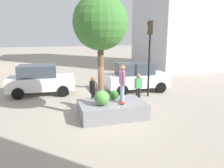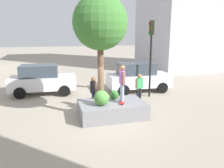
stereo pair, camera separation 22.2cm
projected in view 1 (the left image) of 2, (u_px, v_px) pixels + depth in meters
ground_plane at (109, 118)px, 10.66m from camera, size 120.00×120.00×0.00m
planter_ledge at (112, 109)px, 10.84m from camera, size 3.13×2.00×0.73m
plaza_tree at (100, 23)px, 9.67m from camera, size 2.41×2.41×4.90m
boxwood_shrub at (114, 95)px, 11.23m from camera, size 0.45×0.45×0.45m
hedge_clump at (102, 98)px, 10.24m from camera, size 0.70×0.70×0.70m
skateboard at (122, 101)px, 10.70m from camera, size 0.47×0.82×0.07m
skateboarder at (122, 80)px, 10.47m from camera, size 0.27×0.59×1.75m
sedan_parked at (40, 80)px, 14.63m from camera, size 4.32×2.19×1.96m
police_car at (136, 77)px, 15.48m from camera, size 4.30×2.04×1.99m
traffic_light_corner at (150, 46)px, 13.73m from camera, size 0.36×0.32×4.71m
pedestrian_crossing at (138, 85)px, 13.23m from camera, size 0.54×0.30×1.65m
bystander_watching at (93, 91)px, 11.80m from camera, size 0.32×0.58×1.75m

